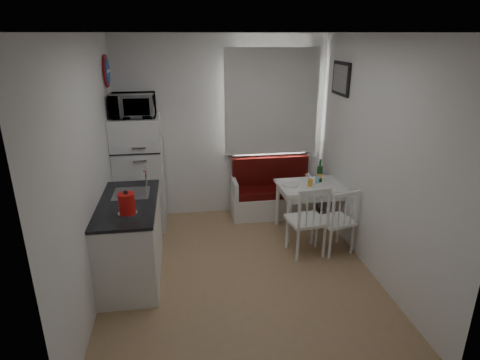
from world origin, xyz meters
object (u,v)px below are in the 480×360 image
(wine_bottle, at_px, (320,171))
(bench, at_px, (272,197))
(kitchen_counter, at_px, (131,238))
(chair_right, at_px, (339,215))
(microwave, at_px, (133,105))
(dining_table, at_px, (312,190))
(kettle, at_px, (127,204))
(fridge, at_px, (140,174))
(chair_left, at_px, (309,214))

(wine_bottle, bearing_deg, bench, 137.38)
(kitchen_counter, xyz_separation_m, chair_right, (2.45, 0.10, 0.07))
(kitchen_counter, height_order, wine_bottle, kitchen_counter)
(microwave, bearing_deg, wine_bottle, -7.99)
(dining_table, relative_size, wine_bottle, 2.98)
(bench, distance_m, dining_table, 0.80)
(kettle, bearing_deg, microwave, 91.11)
(bench, height_order, dining_table, bench)
(fridge, height_order, wine_bottle, fridge)
(chair_right, bearing_deg, microwave, 141.88)
(wine_bottle, bearing_deg, dining_table, -141.55)
(chair_left, distance_m, wine_bottle, 0.89)
(dining_table, relative_size, kettle, 3.64)
(bench, height_order, fridge, fridge)
(kitchen_counter, distance_m, chair_left, 2.08)
(dining_table, distance_m, chair_right, 0.67)
(chair_right, bearing_deg, bench, 99.55)
(bench, xyz_separation_m, microwave, (-1.89, -0.16, 1.44))
(chair_left, bearing_deg, kettle, -175.21)
(chair_right, bearing_deg, dining_table, 87.05)
(bench, distance_m, wine_bottle, 0.92)
(kitchen_counter, relative_size, wine_bottle, 4.21)
(chair_left, bearing_deg, fridge, 142.92)
(fridge, bearing_deg, kettle, -88.93)
(chair_left, height_order, chair_right, chair_left)
(chair_left, height_order, wine_bottle, wine_bottle)
(kitchen_counter, relative_size, kettle, 5.15)
(kettle, distance_m, wine_bottle, 2.70)
(chair_left, bearing_deg, dining_table, 61.68)
(chair_right, bearing_deg, chair_left, 167.28)
(chair_left, bearing_deg, bench, 89.78)
(dining_table, bearing_deg, bench, 122.85)
(kitchen_counter, bearing_deg, kettle, -82.18)
(kitchen_counter, bearing_deg, dining_table, 17.96)
(kettle, bearing_deg, dining_table, 26.09)
(fridge, xyz_separation_m, microwave, (0.00, -0.05, 0.94))
(kettle, bearing_deg, bench, 42.67)
(chair_left, xyz_separation_m, wine_bottle, (0.38, 0.76, 0.27))
(bench, distance_m, kettle, 2.63)
(fridge, xyz_separation_m, kettle, (0.03, -1.60, 0.24))
(dining_table, bearing_deg, fridge, 166.02)
(bench, height_order, chair_right, bench)
(fridge, distance_m, kettle, 1.62)
(chair_left, distance_m, chair_right, 0.38)
(kitchen_counter, distance_m, wine_bottle, 2.62)
(chair_right, height_order, microwave, microwave)
(kitchen_counter, bearing_deg, microwave, 89.06)
(dining_table, relative_size, chair_right, 1.94)
(kitchen_counter, distance_m, dining_table, 2.45)
(dining_table, xyz_separation_m, kettle, (-2.27, -1.11, 0.42))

